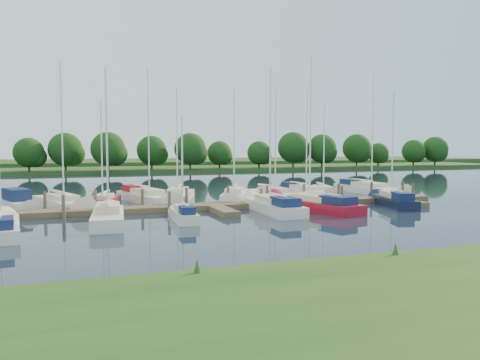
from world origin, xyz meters
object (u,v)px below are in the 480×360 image
object	(u,v)px
dock	(215,207)
sailboat_n_5	(178,198)
motorboat	(17,204)
sailboat_s_2	(183,216)

from	to	relation	value
dock	sailboat_n_5	xyz separation A→B (m)	(-1.36, 6.96, 0.08)
dock	sailboat_n_5	distance (m)	7.09
dock	motorboat	bearing A→B (deg)	159.61
dock	sailboat_s_2	bearing A→B (deg)	-128.13
motorboat	sailboat_s_2	bearing A→B (deg)	117.40
motorboat	sailboat_n_5	distance (m)	12.99
sailboat_n_5	sailboat_s_2	xyz separation A→B (m)	(-2.03, -11.29, 0.04)
motorboat	sailboat_s_2	distance (m)	14.50
sailboat_n_5	motorboat	bearing A→B (deg)	29.16
sailboat_n_5	sailboat_s_2	size ratio (longest dim) A/B	1.46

